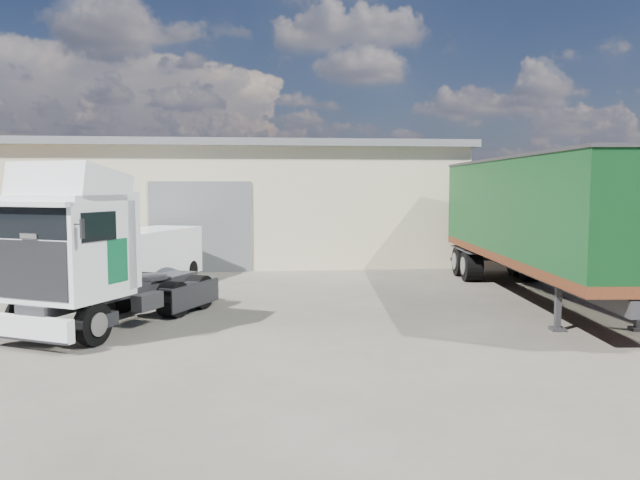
{
  "coord_description": "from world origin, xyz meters",
  "views": [
    {
      "loc": [
        0.18,
        -14.95,
        3.43
      ],
      "look_at": [
        2.03,
        3.0,
        1.85
      ],
      "focal_mm": 35.0,
      "sensor_mm": 36.0,
      "label": 1
    }
  ],
  "objects": [
    {
      "name": "panel_van",
      "position": [
        -3.69,
        6.98,
        0.98
      ],
      "size": [
        3.5,
        5.01,
        1.9
      ],
      "rotation": [
        0.0,
        0.0,
        -0.39
      ],
      "color": "black",
      "rests_on": "ground"
    },
    {
      "name": "tractor_unit",
      "position": [
        -3.69,
        0.02,
        1.66
      ],
      "size": [
        4.59,
        6.15,
        3.95
      ],
      "rotation": [
        0.0,
        0.0,
        -0.47
      ],
      "color": "black",
      "rests_on": "ground"
    },
    {
      "name": "orange_skip",
      "position": [
        -8.0,
        9.8,
        0.95
      ],
      "size": [
        4.03,
        3.3,
        2.17
      ],
      "rotation": [
        0.0,
        0.0,
        -0.38
      ],
      "color": "#2D2D30",
      "rests_on": "ground"
    },
    {
      "name": "gravel_heap",
      "position": [
        -3.94,
        6.66,
        0.5
      ],
      "size": [
        6.04,
        5.55,
        1.08
      ],
      "rotation": [
        0.0,
        0.0,
        -0.08
      ],
      "color": "black",
      "rests_on": "ground"
    },
    {
      "name": "brick_boundary_wall",
      "position": [
        11.5,
        6.0,
        1.25
      ],
      "size": [
        0.35,
        26.0,
        2.5
      ],
      "primitive_type": "cube",
      "color": "brown",
      "rests_on": "ground"
    },
    {
      "name": "box_trailer",
      "position": [
        8.61,
        2.97,
        2.6
      ],
      "size": [
        3.91,
        13.01,
        4.26
      ],
      "rotation": [
        0.0,
        0.0,
        -0.09
      ],
      "color": "#2D2D30",
      "rests_on": "ground"
    },
    {
      "name": "warehouse",
      "position": [
        -6.0,
        16.0,
        2.66
      ],
      "size": [
        30.6,
        12.6,
        5.42
      ],
      "color": "#C3BA96",
      "rests_on": "ground"
    },
    {
      "name": "ground",
      "position": [
        0.0,
        0.0,
        0.0
      ],
      "size": [
        120.0,
        120.0,
        0.0
      ],
      "primitive_type": "plane",
      "color": "#272520",
      "rests_on": "ground"
    }
  ]
}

